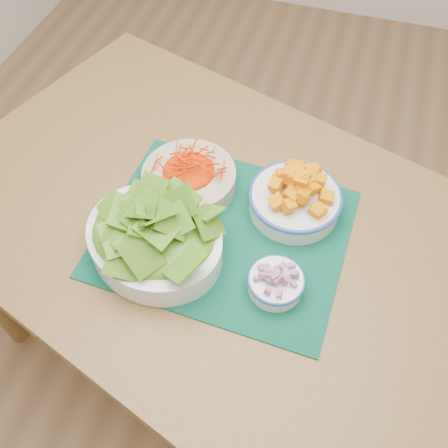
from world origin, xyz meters
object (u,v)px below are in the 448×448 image
(table, at_px, (209,238))
(squash_bowl, at_px, (296,195))
(carrot_bowl, at_px, (189,176))
(lettuce_bowl, at_px, (154,234))
(placemat, at_px, (224,233))
(onion_bowl, at_px, (276,281))

(table, relative_size, squash_bowl, 5.57)
(table, xyz_separation_m, carrot_bowl, (-0.07, 0.07, 0.13))
(table, height_order, carrot_bowl, carrot_bowl)
(lettuce_bowl, bearing_deg, table, 80.17)
(table, relative_size, placemat, 2.81)
(carrot_bowl, relative_size, lettuce_bowl, 0.76)
(placemat, height_order, onion_bowl, onion_bowl)
(placemat, xyz_separation_m, lettuce_bowl, (-0.12, -0.09, 0.06))
(squash_bowl, distance_m, onion_bowl, 0.21)
(table, xyz_separation_m, onion_bowl, (0.19, -0.14, 0.12))
(placemat, height_order, carrot_bowl, carrot_bowl)
(lettuce_bowl, bearing_deg, carrot_bowl, 108.85)
(table, height_order, onion_bowl, onion_bowl)
(placemat, bearing_deg, onion_bowl, -33.90)
(squash_bowl, bearing_deg, table, -157.95)
(carrot_bowl, distance_m, onion_bowl, 0.33)
(squash_bowl, bearing_deg, placemat, -140.01)
(table, distance_m, placemat, 0.11)
(lettuce_bowl, bearing_deg, placemat, 56.59)
(lettuce_bowl, relative_size, onion_bowl, 2.57)
(onion_bowl, bearing_deg, carrot_bowl, 141.44)
(lettuce_bowl, height_order, onion_bowl, lettuce_bowl)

